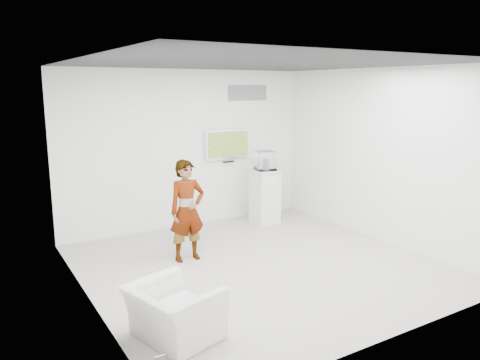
{
  "coord_description": "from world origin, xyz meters",
  "views": [
    {
      "loc": [
        -3.74,
        -5.62,
        2.68
      ],
      "look_at": [
        0.03,
        0.6,
        1.22
      ],
      "focal_mm": 35.0,
      "sensor_mm": 36.0,
      "label": 1
    }
  ],
  "objects": [
    {
      "name": "room",
      "position": [
        0.0,
        0.0,
        1.5
      ],
      "size": [
        5.01,
        5.01,
        3.0
      ],
      "color": "beige",
      "rests_on": "ground"
    },
    {
      "name": "tv",
      "position": [
        0.85,
        2.45,
        1.55
      ],
      "size": [
        1.0,
        0.08,
        0.6
      ],
      "primitive_type": "cube",
      "color": "silver",
      "rests_on": "room"
    },
    {
      "name": "logo_decal",
      "position": [
        1.35,
        2.49,
        2.55
      ],
      "size": [
        0.9,
        0.02,
        0.3
      ],
      "primitive_type": "cube",
      "color": "slate",
      "rests_on": "room"
    },
    {
      "name": "person",
      "position": [
        -0.82,
        0.79,
        0.79
      ],
      "size": [
        0.58,
        0.38,
        1.59
      ],
      "primitive_type": "imported",
      "rotation": [
        0.0,
        0.0,
        -0.0
      ],
      "color": "white",
      "rests_on": "room"
    },
    {
      "name": "armchair",
      "position": [
        -1.94,
        -1.28,
        0.3
      ],
      "size": [
        1.01,
        1.1,
        0.6
      ],
      "primitive_type": "imported",
      "rotation": [
        0.0,
        0.0,
        1.84
      ],
      "color": "white",
      "rests_on": "room"
    },
    {
      "name": "pedestal",
      "position": [
        1.36,
        1.85,
        0.54
      ],
      "size": [
        0.53,
        0.53,
        1.07
      ],
      "primitive_type": "cube",
      "rotation": [
        0.0,
        0.0,
        -0.01
      ],
      "color": "silver",
      "rests_on": "room"
    },
    {
      "name": "floor_uplight",
      "position": [
        1.56,
        2.26,
        0.13
      ],
      "size": [
        0.18,
        0.18,
        0.26
      ],
      "primitive_type": "cylinder",
      "rotation": [
        0.0,
        0.0,
        -0.11
      ],
      "color": "silver",
      "rests_on": "room"
    },
    {
      "name": "vitrine",
      "position": [
        1.36,
        1.85,
        1.26
      ],
      "size": [
        0.45,
        0.45,
        0.37
      ],
      "primitive_type": "cube",
      "rotation": [
        0.0,
        0.0,
        -0.27
      ],
      "color": "silver",
      "rests_on": "pedestal"
    },
    {
      "name": "console",
      "position": [
        1.36,
        1.85,
        1.18
      ],
      "size": [
        0.09,
        0.17,
        0.22
      ],
      "primitive_type": "cube",
      "rotation": [
        0.0,
        0.0,
        0.23
      ],
      "color": "silver",
      "rests_on": "pedestal"
    },
    {
      "name": "wii_remote",
      "position": [
        -0.57,
        0.94,
        1.43
      ],
      "size": [
        0.06,
        0.13,
        0.03
      ],
      "primitive_type": "cube",
      "rotation": [
        0.0,
        0.0,
        -0.25
      ],
      "color": "silver",
      "rests_on": "person"
    }
  ]
}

